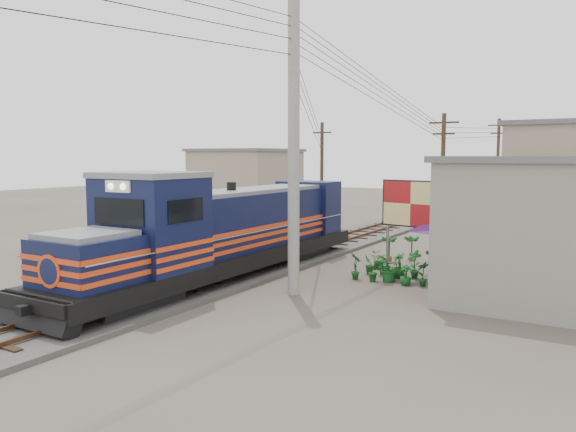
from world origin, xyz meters
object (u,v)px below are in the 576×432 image
Objects in this scene: locomotive at (222,234)px; vendor at (437,256)px; billboard at (411,206)px; market_umbrella at (437,224)px.

locomotive reaches higher than vendor.
locomotive reaches higher than billboard.
vendor is (6.98, 4.45, -0.93)m from locomotive.
locomotive is 9.81× the size of vendor.
billboard is at bearing -166.77° from market_umbrella.
billboard is 2.27× the size of vendor.
billboard is 1.18m from market_umbrella.
billboard is 1.55× the size of market_umbrella.
locomotive is at bearing 11.21° from vendor.
vendor is (0.83, 0.76, -1.97)m from billboard.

